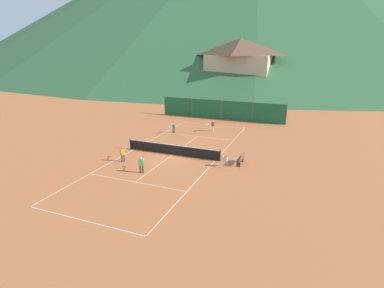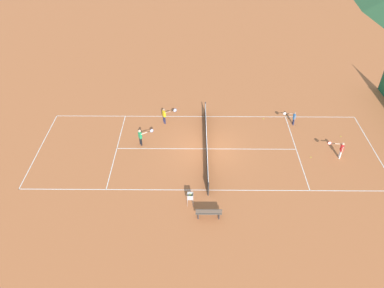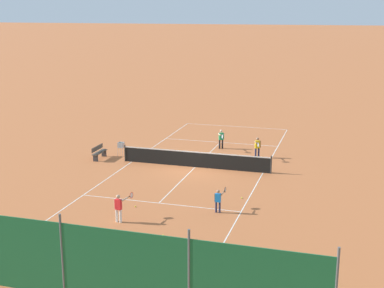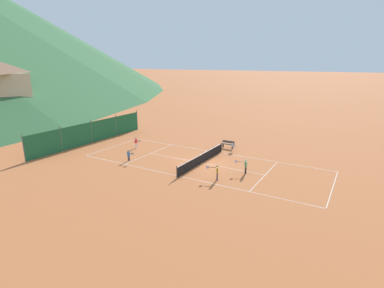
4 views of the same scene
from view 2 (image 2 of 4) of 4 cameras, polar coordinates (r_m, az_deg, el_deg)
name	(u,v)px [view 2 (image 2 of 4)]	position (r m, az deg, el deg)	size (l,w,h in m)	color
ground_plane	(206,149)	(26.68, 2.21, -0.74)	(600.00, 600.00, 0.00)	#BC6638
court_line_markings	(206,149)	(26.68, 2.21, -0.74)	(8.25, 23.85, 0.01)	white
tennis_net	(207,143)	(26.37, 2.24, 0.10)	(9.18, 0.08, 1.06)	#2D2D2D
player_far_baseline	(341,149)	(27.41, 21.75, -0.71)	(0.55, 1.04, 1.29)	white
player_near_service	(294,117)	(29.74, 15.21, 3.96)	(0.39, 0.95, 1.12)	#23284C
player_far_service	(141,136)	(26.84, -7.81, 1.22)	(0.55, 1.09, 1.32)	black
player_near_baseline	(165,115)	(28.88, -4.19, 4.50)	(0.46, 1.11, 1.32)	#23284C
tennis_ball_far_corner	(264,119)	(30.17, 10.84, 3.80)	(0.07, 0.07, 0.07)	#CCE033
tennis_ball_service_box	(341,136)	(29.89, 21.74, 1.10)	(0.07, 0.07, 0.07)	#CCE033
tennis_ball_by_net_left	(311,157)	(27.19, 17.66, -1.92)	(0.07, 0.07, 0.07)	#CCE033
ball_hopper	(190,197)	(22.32, -0.27, -8.04)	(0.36, 0.36, 0.89)	#B7B7BC
courtside_bench	(209,213)	(21.79, 2.56, -10.40)	(0.36, 1.50, 0.84)	#51473D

